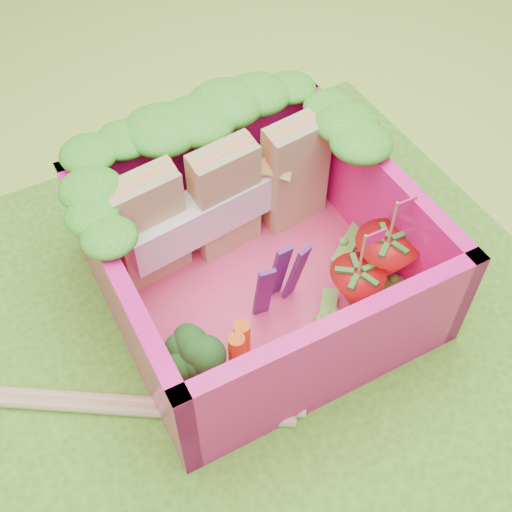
{
  "coord_description": "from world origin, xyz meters",
  "views": [
    {
      "loc": [
        -0.84,
        -1.48,
        2.43
      ],
      "look_at": [
        0.01,
        0.11,
        0.28
      ],
      "focal_mm": 45.0,
      "sensor_mm": 36.0,
      "label": 1
    }
  ],
  "objects_px": {
    "bento_box": "(257,252)",
    "strawberry_right": "(383,262)",
    "sandwich_stack": "(226,199)",
    "strawberry_left": "(355,289)",
    "chopsticks": "(30,399)",
    "broccoli": "(194,356)"
  },
  "relations": [
    {
      "from": "bento_box",
      "to": "strawberry_right",
      "type": "distance_m",
      "value": 0.57
    },
    {
      "from": "broccoli",
      "to": "strawberry_left",
      "type": "bearing_deg",
      "value": -0.06
    },
    {
      "from": "strawberry_right",
      "to": "bento_box",
      "type": "bearing_deg",
      "value": 152.63
    },
    {
      "from": "strawberry_left",
      "to": "strawberry_right",
      "type": "bearing_deg",
      "value": 17.0
    },
    {
      "from": "bento_box",
      "to": "chopsticks",
      "type": "bearing_deg",
      "value": -176.44
    },
    {
      "from": "sandwich_stack",
      "to": "strawberry_right",
      "type": "height_order",
      "value": "sandwich_stack"
    },
    {
      "from": "sandwich_stack",
      "to": "strawberry_left",
      "type": "height_order",
      "value": "sandwich_stack"
    },
    {
      "from": "sandwich_stack",
      "to": "chopsticks",
      "type": "height_order",
      "value": "sandwich_stack"
    },
    {
      "from": "bento_box",
      "to": "chopsticks",
      "type": "height_order",
      "value": "bento_box"
    },
    {
      "from": "broccoli",
      "to": "sandwich_stack",
      "type": "bearing_deg",
      "value": 53.82
    },
    {
      "from": "bento_box",
      "to": "broccoli",
      "type": "relative_size",
      "value": 4.19
    },
    {
      "from": "sandwich_stack",
      "to": "bento_box",
      "type": "bearing_deg",
      "value": -91.17
    },
    {
      "from": "sandwich_stack",
      "to": "strawberry_left",
      "type": "distance_m",
      "value": 0.71
    },
    {
      "from": "bento_box",
      "to": "sandwich_stack",
      "type": "distance_m",
      "value": 0.31
    },
    {
      "from": "sandwich_stack",
      "to": "broccoli",
      "type": "bearing_deg",
      "value": -126.18
    },
    {
      "from": "strawberry_left",
      "to": "chopsticks",
      "type": "distance_m",
      "value": 1.43
    },
    {
      "from": "strawberry_right",
      "to": "chopsticks",
      "type": "relative_size",
      "value": 0.27
    },
    {
      "from": "bento_box",
      "to": "broccoli",
      "type": "height_order",
      "value": "bento_box"
    },
    {
      "from": "sandwich_stack",
      "to": "strawberry_right",
      "type": "xyz_separation_m",
      "value": [
        0.49,
        -0.57,
        -0.13
      ]
    },
    {
      "from": "sandwich_stack",
      "to": "chopsticks",
      "type": "distance_m",
      "value": 1.2
    },
    {
      "from": "bento_box",
      "to": "broccoli",
      "type": "distance_m",
      "value": 0.55
    },
    {
      "from": "bento_box",
      "to": "broccoli",
      "type": "bearing_deg",
      "value": -145.07
    }
  ]
}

